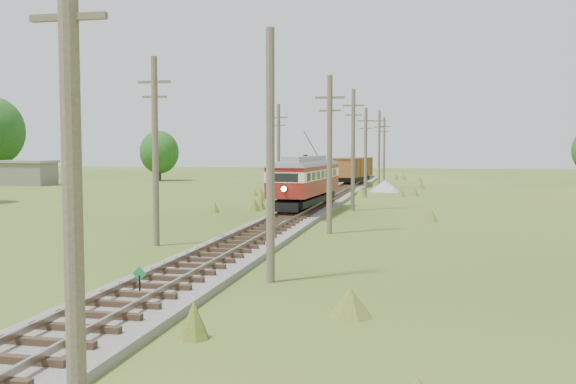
% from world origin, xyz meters
% --- Properties ---
extents(ground, '(260.00, 260.00, 0.00)m').
position_xyz_m(ground, '(0.00, 0.00, 0.00)').
color(ground, '#304F17').
rests_on(ground, ground).
extents(railbed_main, '(3.60, 96.00, 0.57)m').
position_xyz_m(railbed_main, '(0.00, 34.00, 0.19)').
color(railbed_main, '#605B54').
rests_on(railbed_main, ground).
extents(switch_marker, '(0.45, 0.06, 1.08)m').
position_xyz_m(switch_marker, '(-0.20, 1.50, 0.63)').
color(switch_marker, black).
rests_on(switch_marker, ground).
extents(streetcar, '(3.41, 11.75, 5.32)m').
position_xyz_m(streetcar, '(-0.00, 28.87, 2.51)').
color(streetcar, black).
rests_on(streetcar, ground).
extents(gondola, '(4.26, 9.07, 2.89)m').
position_xyz_m(gondola, '(-0.00, 61.13, 2.13)').
color(gondola, black).
rests_on(gondola, ground).
extents(gravel_pile, '(3.44, 3.64, 1.25)m').
position_xyz_m(gravel_pile, '(4.51, 52.11, 0.58)').
color(gravel_pile, gray).
rests_on(gravel_pile, ground).
extents(utility_pole_r_0, '(1.60, 0.30, 8.50)m').
position_xyz_m(utility_pole_r_0, '(3.20, -8.00, 4.37)').
color(utility_pole_r_0, brown).
rests_on(utility_pole_r_0, ground).
extents(utility_pole_r_1, '(0.30, 0.30, 8.80)m').
position_xyz_m(utility_pole_r_1, '(3.10, 5.00, 4.40)').
color(utility_pole_r_1, brown).
rests_on(utility_pole_r_1, ground).
extents(utility_pole_r_2, '(1.60, 0.30, 8.60)m').
position_xyz_m(utility_pole_r_2, '(3.30, 18.00, 4.42)').
color(utility_pole_r_2, brown).
rests_on(utility_pole_r_2, ground).
extents(utility_pole_r_3, '(1.60, 0.30, 9.00)m').
position_xyz_m(utility_pole_r_3, '(3.20, 31.00, 4.63)').
color(utility_pole_r_3, brown).
rests_on(utility_pole_r_3, ground).
extents(utility_pole_r_4, '(1.60, 0.30, 8.40)m').
position_xyz_m(utility_pole_r_4, '(3.00, 44.00, 4.32)').
color(utility_pole_r_4, brown).
rests_on(utility_pole_r_4, ground).
extents(utility_pole_r_5, '(1.60, 0.30, 8.90)m').
position_xyz_m(utility_pole_r_5, '(3.40, 57.00, 4.58)').
color(utility_pole_r_5, brown).
rests_on(utility_pole_r_5, ground).
extents(utility_pole_r_6, '(1.60, 0.30, 8.70)m').
position_xyz_m(utility_pole_r_6, '(3.20, 70.00, 4.47)').
color(utility_pole_r_6, brown).
rests_on(utility_pole_r_6, ground).
extents(utility_pole_l_a, '(1.60, 0.30, 9.00)m').
position_xyz_m(utility_pole_l_a, '(-4.20, 12.00, 4.63)').
color(utility_pole_l_a, brown).
rests_on(utility_pole_l_a, ground).
extents(utility_pole_l_b, '(1.60, 0.30, 8.60)m').
position_xyz_m(utility_pole_l_b, '(-4.50, 40.00, 4.42)').
color(utility_pole_l_b, brown).
rests_on(utility_pole_l_b, ground).
extents(tree_mid_a, '(5.46, 5.46, 7.03)m').
position_xyz_m(tree_mid_a, '(-28.00, 68.00, 4.02)').
color(tree_mid_a, '#38281C').
rests_on(tree_mid_a, ground).
extents(shed, '(6.40, 4.40, 3.10)m').
position_xyz_m(shed, '(-40.00, 55.00, 1.57)').
color(shed, slate).
rests_on(shed, ground).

